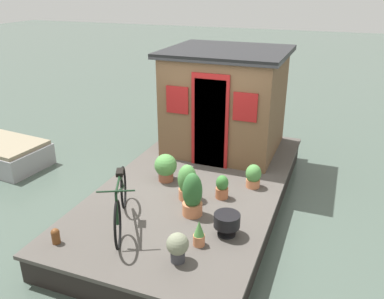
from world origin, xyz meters
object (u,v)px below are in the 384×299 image
at_px(houseboat_cabin, 226,100).
at_px(potted_plant_lavender, 222,187).
at_px(potted_plant_thyme, 166,167).
at_px(potted_plant_fern, 178,246).
at_px(potted_plant_sage, 187,183).
at_px(potted_plant_mint, 253,176).
at_px(potted_plant_rosemary, 199,234).
at_px(bicycle, 121,202).
at_px(potted_plant_basil, 192,196).
at_px(mooring_bollard, 56,235).
at_px(charcoal_grill, 227,221).

bearing_deg(houseboat_cabin, potted_plant_lavender, -164.11).
relative_size(houseboat_cabin, potted_plant_thyme, 4.76).
bearing_deg(potted_plant_thyme, potted_plant_fern, -151.68).
height_order(houseboat_cabin, potted_plant_sage, houseboat_cabin).
bearing_deg(houseboat_cabin, potted_plant_mint, -147.37).
bearing_deg(potted_plant_rosemary, bicycle, 86.93).
height_order(potted_plant_rosemary, potted_plant_basil, potted_plant_basil).
xyz_separation_m(potted_plant_rosemary, potted_plant_sage, (1.11, 0.61, 0.12)).
bearing_deg(houseboat_cabin, potted_plant_sage, -178.03).
relative_size(potted_plant_thyme, mooring_bollard, 2.22).
distance_m(houseboat_cabin, potted_plant_fern, 3.99).
xyz_separation_m(potted_plant_rosemary, mooring_bollard, (-0.66, 1.83, -0.06)).
xyz_separation_m(potted_plant_mint, potted_plant_basil, (-1.22, 0.66, 0.12)).
bearing_deg(potted_plant_lavender, potted_plant_rosemary, -176.06).
xyz_separation_m(potted_plant_sage, mooring_bollard, (-1.77, 1.22, -0.18)).
distance_m(potted_plant_thyme, mooring_bollard, 2.33).
distance_m(potted_plant_sage, potted_plant_basil, 0.49).
bearing_deg(houseboat_cabin, mooring_bollard, 164.48).
bearing_deg(charcoal_grill, potted_plant_basil, 63.67).
relative_size(potted_plant_lavender, potted_plant_rosemary, 1.08).
distance_m(potted_plant_lavender, potted_plant_fern, 1.76).
xyz_separation_m(houseboat_cabin, potted_plant_basil, (-2.77, -0.33, -0.72)).
bearing_deg(houseboat_cabin, bicycle, 171.02).
distance_m(potted_plant_rosemary, mooring_bollard, 1.95).
relative_size(houseboat_cabin, potted_plant_lavender, 5.88).
relative_size(bicycle, potted_plant_lavender, 3.84).
xyz_separation_m(potted_plant_thyme, potted_plant_fern, (-2.00, -1.08, -0.04)).
relative_size(potted_plant_fern, charcoal_grill, 1.08).
bearing_deg(houseboat_cabin, potted_plant_thyme, 164.39).
bearing_deg(potted_plant_sage, potted_plant_fern, -162.67).
height_order(potted_plant_fern, mooring_bollard, potted_plant_fern).
bearing_deg(charcoal_grill, mooring_bollard, 116.03).
height_order(bicycle, potted_plant_thyme, bicycle).
bearing_deg(potted_plant_fern, houseboat_cabin, 8.18).
xyz_separation_m(potted_plant_sage, potted_plant_fern, (-1.53, -0.48, -0.07)).
distance_m(potted_plant_mint, potted_plant_rosemary, 1.93).
relative_size(potted_plant_sage, potted_plant_basil, 0.87).
bearing_deg(potted_plant_sage, charcoal_grill, -129.69).
xyz_separation_m(potted_plant_thyme, mooring_bollard, (-2.25, 0.62, -0.15)).
distance_m(potted_plant_thyme, charcoal_grill, 1.92).
distance_m(charcoal_grill, mooring_bollard, 2.35).
bearing_deg(mooring_bollard, potted_plant_basil, -47.59).
distance_m(bicycle, potted_plant_basil, 1.07).
relative_size(potted_plant_thyme, potted_plant_rosemary, 1.33).
relative_size(potted_plant_fern, potted_plant_basil, 0.57).
distance_m(potted_plant_rosemary, potted_plant_sage, 1.27).
bearing_deg(potted_plant_fern, potted_plant_lavender, -1.40).
bearing_deg(bicycle, charcoal_grill, -78.46).
bearing_deg(bicycle, potted_plant_lavender, -41.50).
xyz_separation_m(potted_plant_lavender, potted_plant_rosemary, (-1.35, -0.09, -0.02)).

